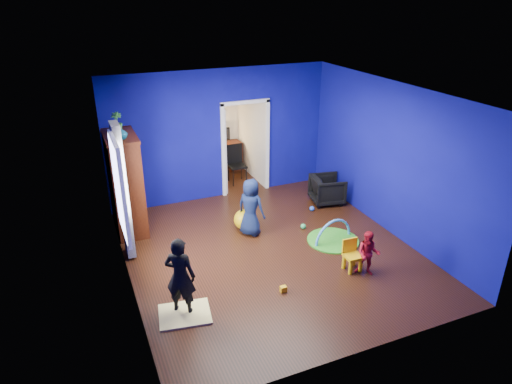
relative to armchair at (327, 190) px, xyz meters
name	(u,v)px	position (x,y,z in m)	size (l,w,h in m)	color
floor	(271,252)	(-2.05, -1.46, -0.31)	(5.00, 5.50, 0.01)	black
ceiling	(273,94)	(-2.05, -1.46, 2.59)	(5.00, 5.50, 0.01)	white
wall_back	(220,135)	(-2.05, 1.29, 1.14)	(5.00, 0.02, 2.90)	#0A0A70
wall_front	(367,260)	(-2.05, -4.21, 1.14)	(5.00, 0.02, 2.90)	#0A0A70
wall_left	(121,203)	(-4.55, -1.46, 1.14)	(0.02, 5.50, 2.90)	#0A0A70
wall_right	(391,160)	(0.45, -1.46, 1.14)	(0.02, 5.50, 2.90)	#0A0A70
alcove	(232,131)	(-1.45, 2.17, 0.94)	(1.00, 1.75, 2.50)	silver
armchair	(327,190)	(0.00, 0.00, 0.00)	(0.67, 0.69, 0.63)	black
child_black	(180,276)	(-3.95, -2.47, 0.31)	(0.45, 0.30, 1.24)	black
child_navy	(251,207)	(-2.12, -0.67, 0.26)	(0.56, 0.37, 1.15)	#10183B
toddler_red	(368,254)	(-0.85, -2.71, 0.08)	(0.39, 0.30, 0.80)	red
vase	(121,133)	(-4.27, 0.15, 1.76)	(0.22, 0.22, 0.23)	#0C5964
potted_plant	(117,122)	(-4.27, 0.67, 1.83)	(0.20, 0.20, 0.36)	#348B32
tv_armoire	(126,184)	(-4.27, 0.45, 0.67)	(0.58, 1.14, 1.96)	#401A0A
crt_tv	(127,182)	(-4.23, 0.45, 0.71)	(0.46, 0.70, 0.54)	silver
yellow_blanket	(185,314)	(-3.95, -2.57, -0.30)	(0.75, 0.60, 0.03)	#F2E07A
hopper_ball	(244,219)	(-2.17, -0.42, -0.11)	(0.40, 0.40, 0.40)	yellow
kid_chair	(353,257)	(-1.00, -2.51, -0.06)	(0.28, 0.28, 0.50)	yellow
play_mat	(333,240)	(-0.78, -1.55, -0.30)	(0.98, 0.98, 0.03)	green
toy_arch	(333,240)	(-0.78, -1.55, -0.29)	(0.88, 0.88, 0.05)	#3F8CD8
window_left	(118,189)	(-4.54, -1.11, 1.24)	(0.03, 0.95, 1.55)	white
curtain	(123,192)	(-4.42, -0.56, 0.94)	(0.14, 0.42, 2.40)	slate
doorway	(245,149)	(-1.45, 1.29, 0.74)	(1.16, 0.10, 2.10)	white
study_desk	(224,156)	(-1.45, 2.80, 0.06)	(0.88, 0.44, 0.75)	#3D140A
desk_monitor	(222,134)	(-1.45, 2.92, 0.64)	(0.40, 0.05, 0.32)	black
desk_lamp	(213,137)	(-1.73, 2.86, 0.62)	(0.14, 0.14, 0.14)	#FFD88C
folding_chair	(237,165)	(-1.45, 1.84, 0.15)	(0.40, 0.40, 0.92)	black
book_shelf	(221,93)	(-1.45, 2.91, 1.71)	(0.88, 0.24, 0.04)	white
toy_0	(356,257)	(-0.76, -2.27, -0.26)	(0.10, 0.08, 0.10)	red
toy_1	(312,208)	(-0.52, -0.25, -0.26)	(0.11, 0.11, 0.11)	blue
toy_2	(283,289)	(-2.36, -2.62, -0.26)	(0.10, 0.08, 0.10)	#E1A00B
toy_3	(303,226)	(-1.08, -0.89, -0.26)	(0.11, 0.11, 0.11)	green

